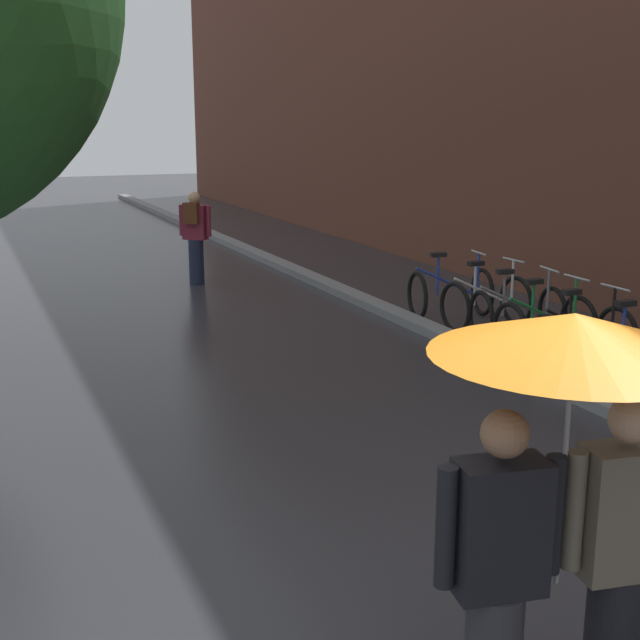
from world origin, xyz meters
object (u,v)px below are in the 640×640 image
Objects in this scene: parked_bicycle_1 at (637,352)px; couple_under_umbrella at (567,455)px; parked_bicycle_6 at (450,292)px; pedestrian_walking_midground at (195,235)px; parked_bicycle_5 at (486,302)px; parked_bicycle_3 at (545,325)px; parked_bicycle_4 at (517,313)px; parked_bicycle_2 at (582,338)px.

parked_bicycle_1 is 0.55× the size of couple_under_umbrella.
pedestrian_walking_midground is at bearing 124.56° from parked_bicycle_6.
parked_bicycle_5 is at bearing -84.79° from parked_bicycle_6.
parked_bicycle_3 is 0.67m from parked_bicycle_4.
parked_bicycle_2 is at bearing -90.24° from parked_bicycle_6.
parked_bicycle_5 is 5.50m from pedestrian_walking_midground.
pedestrian_walking_midground reaches higher than parked_bicycle_1.
parked_bicycle_4 and parked_bicycle_5 have the same top height.
parked_bicycle_5 and parked_bicycle_6 have the same top height.
parked_bicycle_1 is 0.96× the size of parked_bicycle_6.
parked_bicycle_3 is 0.93× the size of parked_bicycle_4.
parked_bicycle_3 is at bearing -90.30° from parked_bicycle_6.
parked_bicycle_1 is 1.02× the size of parked_bicycle_5.
parked_bicycle_3 is 0.68× the size of pedestrian_walking_midground.
couple_under_umbrella is (-4.18, -4.70, 1.05)m from parked_bicycle_2.
parked_bicycle_3 is at bearing -66.19° from pedestrian_walking_midground.
pedestrian_walking_midground is at bearing 120.43° from parked_bicycle_5.
parked_bicycle_2 is 0.98× the size of parked_bicycle_5.
parked_bicycle_5 is at bearing 90.86° from parked_bicycle_1.
pedestrian_walking_midground is (-2.77, 5.43, 0.48)m from parked_bicycle_4.
parked_bicycle_4 is at bearing -62.99° from pedestrian_walking_midground.
parked_bicycle_1 is 3.57m from parked_bicycle_6.
parked_bicycle_1 and parked_bicycle_6 have the same top height.
parked_bicycle_6 is (-0.11, 3.56, 0.00)m from parked_bicycle_1.
parked_bicycle_2 is at bearing 48.35° from couple_under_umbrella.
parked_bicycle_3 is 2.17m from parked_bicycle_6.
parked_bicycle_1 is at bearing 42.76° from couple_under_umbrella.
pedestrian_walking_midground reaches higher than parked_bicycle_6.
couple_under_umbrella reaches higher than parked_bicycle_5.
pedestrian_walking_midground is at bearing 113.81° from parked_bicycle_3.
pedestrian_walking_midground is (1.49, 11.46, -0.56)m from couple_under_umbrella.
couple_under_umbrella is (-4.25, -6.04, 1.05)m from parked_bicycle_4.
parked_bicycle_6 is at bearing -55.44° from pedestrian_walking_midground.
parked_bicycle_5 is 0.94× the size of parked_bicycle_6.
pedestrian_walking_midground reaches higher than parked_bicycle_4.
parked_bicycle_1 is 1.40m from parked_bicycle_3.
parked_bicycle_4 and parked_bicycle_6 have the same top height.
couple_under_umbrella reaches higher than parked_bicycle_1.
parked_bicycle_4 is at bearing -87.48° from parked_bicycle_6.
pedestrian_walking_midground reaches higher than parked_bicycle_2.
parked_bicycle_1 is 8.01m from pedestrian_walking_midground.
parked_bicycle_6 is at bearing 89.70° from parked_bicycle_3.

